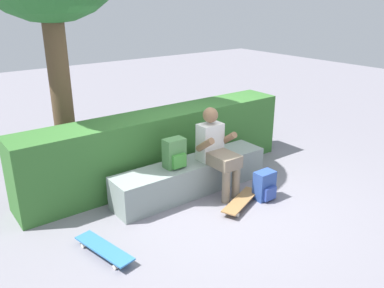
% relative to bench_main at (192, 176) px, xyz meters
% --- Properties ---
extents(ground_plane, '(24.00, 24.00, 0.00)m').
position_rel_bench_main_xyz_m(ground_plane, '(0.00, -0.36, -0.23)').
color(ground_plane, gray).
extents(bench_main, '(2.36, 0.50, 0.45)m').
position_rel_bench_main_xyz_m(bench_main, '(0.00, 0.00, 0.00)').
color(bench_main, gray).
rests_on(bench_main, ground).
extents(person_skater, '(0.49, 0.62, 1.20)m').
position_rel_bench_main_xyz_m(person_skater, '(0.26, -0.22, 0.42)').
color(person_skater, white).
rests_on(person_skater, ground).
extents(skateboard_near_person, '(0.82, 0.49, 0.09)m').
position_rel_bench_main_xyz_m(skateboard_near_person, '(0.26, -0.74, -0.15)').
color(skateboard_near_person, olive).
rests_on(skateboard_near_person, ground).
extents(skateboard_beside_bench, '(0.36, 0.82, 0.09)m').
position_rel_bench_main_xyz_m(skateboard_beside_bench, '(-1.64, -0.63, -0.15)').
color(skateboard_beside_bench, teal).
rests_on(skateboard_beside_bench, ground).
extents(backpack_on_bench, '(0.28, 0.23, 0.40)m').
position_rel_bench_main_xyz_m(backpack_on_bench, '(-0.29, -0.01, 0.42)').
color(backpack_on_bench, '#51894C').
rests_on(backpack_on_bench, bench_main).
extents(backpack_on_ground, '(0.28, 0.23, 0.40)m').
position_rel_bench_main_xyz_m(backpack_on_ground, '(0.66, -0.78, -0.03)').
color(backpack_on_ground, '#2D4C99').
rests_on(backpack_on_ground, ground).
extents(hedge_row, '(4.28, 0.62, 1.02)m').
position_rel_bench_main_xyz_m(hedge_row, '(-0.08, 0.67, 0.28)').
color(hedge_row, '#356A2D').
rests_on(hedge_row, ground).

